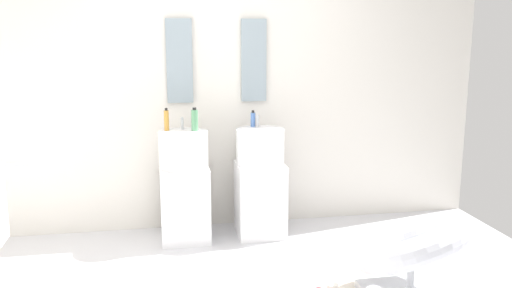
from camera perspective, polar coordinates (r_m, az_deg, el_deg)
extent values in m
cube|color=silver|center=(4.80, -4.19, 6.61)|extent=(4.80, 0.10, 2.60)
cube|color=white|center=(4.60, -7.48, -6.22)|extent=(0.40, 0.40, 0.63)
cylinder|color=white|center=(4.48, -7.64, -0.57)|extent=(0.40, 0.40, 0.30)
cylinder|color=#B7BABF|center=(4.56, -7.78, 2.17)|extent=(0.02, 0.02, 0.10)
cube|color=white|center=(4.67, 0.43, -5.84)|extent=(0.40, 0.40, 0.63)
cylinder|color=white|center=(4.56, 0.44, -0.27)|extent=(0.40, 0.40, 0.30)
cylinder|color=#B7BABF|center=(4.63, 0.18, 2.43)|extent=(0.02, 0.02, 0.10)
cube|color=#8C9EA8|center=(4.69, -8.06, 8.63)|extent=(0.22, 0.03, 0.71)
cube|color=#8C9EA8|center=(4.76, -0.25, 8.78)|extent=(0.22, 0.03, 0.71)
cylinder|color=#B7BABF|center=(3.72, 15.95, -12.86)|extent=(0.05, 0.05, 0.34)
torus|color=silver|center=(3.64, 16.12, -9.99)|extent=(1.11, 1.11, 0.49)
cylinder|color=#C68C38|center=(4.51, -9.39, 2.46)|extent=(0.04, 0.04, 0.17)
cylinder|color=black|center=(4.50, -9.43, 3.63)|extent=(0.02, 0.02, 0.02)
cylinder|color=#4C72B7|center=(4.64, -0.32, 2.58)|extent=(0.04, 0.04, 0.12)
cylinder|color=black|center=(4.63, -0.32, 3.43)|extent=(0.02, 0.02, 0.02)
cylinder|color=#59996B|center=(4.46, -6.47, 2.48)|extent=(0.05, 0.05, 0.17)
cylinder|color=black|center=(4.45, -6.50, 3.70)|extent=(0.03, 0.03, 0.02)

